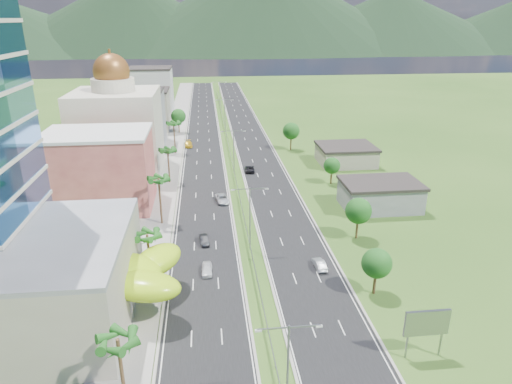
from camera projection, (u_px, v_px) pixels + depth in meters
name	position (u px, v px, depth m)	size (l,w,h in m)	color
ground	(257.00, 281.00, 67.21)	(500.00, 500.00, 0.00)	#2D5119
road_left	(203.00, 136.00, 149.93)	(11.00, 260.00, 0.04)	black
road_right	(249.00, 134.00, 151.49)	(11.00, 260.00, 0.04)	black
sidewalk_left	(174.00, 136.00, 148.93)	(7.00, 260.00, 0.12)	gray
median_guardrail	(229.00, 148.00, 133.79)	(0.10, 216.06, 0.76)	gray
streetlight_median_a	(288.00, 364.00, 41.59)	(6.04, 0.25, 11.00)	gray
streetlight_median_b	(250.00, 212.00, 74.07)	(6.04, 0.25, 11.00)	gray
streetlight_median_c	(234.00, 147.00, 111.19)	(6.04, 0.25, 11.00)	gray
streetlight_median_d	(225.00, 112.00, 152.94)	(6.04, 0.25, 11.00)	gray
streetlight_median_e	(220.00, 92.00, 194.70)	(6.04, 0.25, 11.00)	gray
mall_podium	(5.00, 284.00, 56.34)	(30.00, 24.00, 11.00)	gray
lime_canopy	(109.00, 274.00, 59.62)	(18.00, 15.00, 7.40)	#A7DB15
pink_shophouse	(100.00, 171.00, 91.30)	(20.00, 15.00, 15.00)	#B34B49
domed_building	(118.00, 127.00, 111.26)	(20.00, 20.00, 28.70)	beige
midrise_grey	(137.00, 119.00, 135.77)	(16.00, 15.00, 16.00)	gray
midrise_beige	(145.00, 110.00, 156.72)	(16.00, 15.00, 13.00)	gray
midrise_white	(152.00, 93.00, 177.16)	(16.00, 15.00, 18.00)	silver
billboard	(427.00, 324.00, 50.69)	(5.20, 0.35, 6.20)	gray
shed_near	(380.00, 196.00, 92.42)	(15.00, 10.00, 5.00)	gray
shed_far	(346.00, 155.00, 120.58)	(14.00, 12.00, 4.40)	gray
palm_tree_a	(118.00, 344.00, 42.31)	(3.60, 3.60, 9.10)	#47301C
palm_tree_b	(147.00, 237.00, 64.92)	(3.60, 3.60, 8.10)	#47301C
palm_tree_c	(159.00, 181.00, 82.96)	(3.60, 3.60, 9.60)	#47301C
palm_tree_d	(168.00, 152.00, 104.65)	(3.60, 3.60, 8.60)	#47301C
palm_tree_e	(174.00, 125.00, 127.57)	(3.60, 3.60, 9.40)	#47301C
leafy_tree_lfar	(178.00, 116.00, 151.75)	(4.90, 4.90, 8.05)	#47301C
leafy_tree_ra	(377.00, 263.00, 62.52)	(4.20, 4.20, 6.90)	#47301C
leafy_tree_rb	(358.00, 211.00, 78.47)	(4.55, 4.55, 7.47)	#47301C
leafy_tree_rc	(332.00, 166.00, 105.05)	(3.85, 3.85, 6.33)	#47301C
leafy_tree_rd	(291.00, 131.00, 132.04)	(4.90, 4.90, 8.05)	#47301C
mountain_ridge	(265.00, 54.00, 491.03)	(860.00, 140.00, 90.00)	black
car_white_near_left	(207.00, 269.00, 69.05)	(1.58, 3.92, 1.34)	white
car_dark_left	(204.00, 240.00, 78.16)	(1.36, 3.91, 1.29)	black
car_silver_mid_left	(222.00, 199.00, 95.68)	(2.40, 5.21, 1.45)	#B6B9BE
car_yellow_far_left	(188.00, 144.00, 136.86)	(2.17, 5.34, 1.55)	gold
car_silver_right	(319.00, 264.00, 70.41)	(1.42, 4.07, 1.34)	#B7BCC0
car_dark_far_right	(250.00, 169.00, 114.67)	(2.29, 4.97, 1.38)	black
motorcycle	(170.00, 301.00, 61.16)	(0.62, 2.04, 1.31)	black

